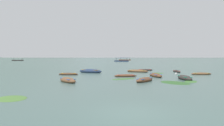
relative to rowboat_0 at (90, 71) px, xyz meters
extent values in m
plane|color=#425B56|center=(4.34, 1474.50, -0.27)|extent=(6000.00, 6000.00, 0.00)
cone|color=slate|center=(-761.95, 2165.26, 132.34)|extent=(1011.73, 1011.73, 265.20)
cone|color=slate|center=(-90.57, 2138.98, 178.41)|extent=(1243.87, 1243.87, 357.36)
cone|color=slate|center=(905.68, 2059.64, 119.39)|extent=(594.70, 594.70, 239.32)
ellipsoid|color=navy|center=(0.00, 0.00, -0.01)|extent=(4.66, 3.03, 0.86)
cube|color=orange|center=(0.00, 0.00, 0.25)|extent=(3.36, 2.18, 0.05)
cube|color=navy|center=(0.00, 0.00, 0.30)|extent=(0.45, 0.94, 0.04)
ellipsoid|color=brown|center=(5.74, -7.25, -0.14)|extent=(3.38, 1.11, 0.43)
cube|color=#B22D28|center=(5.74, -7.25, -0.01)|extent=(2.44, 0.80, 0.05)
cube|color=brown|center=(5.74, -7.25, 0.04)|extent=(0.12, 0.60, 0.04)
ellipsoid|color=brown|center=(7.46, -12.73, -0.09)|extent=(3.09, 3.47, 0.59)
cube|color=#28519E|center=(7.46, -12.73, 0.09)|extent=(2.23, 2.50, 0.05)
cube|color=brown|center=(7.46, -12.73, 0.14)|extent=(0.66, 0.55, 0.04)
ellipsoid|color=#4C3323|center=(-3.19, -4.24, -0.14)|extent=(3.25, 1.17, 0.43)
cube|color=orange|center=(-3.19, -4.24, -0.01)|extent=(2.34, 0.84, 0.05)
cube|color=#4C3323|center=(-3.19, -4.24, 0.04)|extent=(0.13, 0.62, 0.04)
ellipsoid|color=#2D2826|center=(16.32, 0.81, -0.13)|extent=(1.13, 3.52, 0.46)
cube|color=#B22D28|center=(16.32, 0.81, 0.01)|extent=(0.81, 2.54, 0.05)
cube|color=#2D2826|center=(16.32, 0.81, 0.06)|extent=(0.62, 0.12, 0.04)
ellipsoid|color=#2D2826|center=(11.06, 5.12, -0.14)|extent=(3.56, 1.25, 0.41)
cube|color=#B22D28|center=(11.06, 5.12, -0.02)|extent=(2.56, 0.90, 0.05)
cube|color=#2D2826|center=(11.06, 5.12, 0.03)|extent=(0.14, 0.61, 0.04)
ellipsoid|color=brown|center=(18.42, -4.43, -0.13)|extent=(3.39, 0.98, 0.44)
cube|color=olive|center=(18.42, -4.43, 0.00)|extent=(2.44, 0.71, 0.05)
cube|color=brown|center=(18.42, -4.43, 0.05)|extent=(0.09, 0.62, 0.04)
ellipsoid|color=#2D2826|center=(12.97, -10.99, -0.06)|extent=(1.31, 3.87, 0.68)
cube|color=#197A56|center=(12.97, -10.99, 0.14)|extent=(0.95, 2.79, 0.05)
cube|color=#2D2826|center=(12.97, -10.99, 0.19)|extent=(0.81, 0.11, 0.04)
ellipsoid|color=brown|center=(8.85, 1.13, -0.08)|extent=(4.32, 3.17, 0.61)
cube|color=olive|center=(8.85, 1.13, 0.10)|extent=(3.11, 2.28, 0.05)
cube|color=brown|center=(8.85, 1.13, 0.15)|extent=(0.49, 0.79, 0.04)
ellipsoid|color=brown|center=(-1.52, -13.02, -0.07)|extent=(2.95, 3.56, 0.66)
cube|color=#28519E|center=(-1.52, -13.02, 0.13)|extent=(2.12, 2.57, 0.05)
cube|color=brown|center=(-1.52, -13.02, 0.18)|extent=(0.71, 0.52, 0.04)
ellipsoid|color=brown|center=(10.25, -7.01, -0.09)|extent=(1.57, 4.31, 0.59)
cube|color=#28519E|center=(10.25, -7.01, 0.09)|extent=(1.13, 3.10, 0.05)
cube|color=brown|center=(10.25, -7.01, 0.14)|extent=(0.88, 0.14, 0.04)
cube|color=brown|center=(19.00, 131.58, 0.00)|extent=(10.78, 4.90, 0.90)
cylinder|color=#4C4742|center=(14.90, 131.08, 1.13)|extent=(0.10, 0.10, 1.80)
cylinder|color=#4C4742|center=(15.32, 133.44, 1.13)|extent=(0.10, 0.10, 1.80)
cylinder|color=#4C4742|center=(22.69, 129.72, 1.13)|extent=(0.10, 0.10, 1.80)
cylinder|color=#4C4742|center=(23.10, 132.08, 1.13)|extent=(0.10, 0.10, 1.80)
cube|color=#334C75|center=(19.00, 131.58, 2.03)|extent=(9.06, 4.11, 0.12)
cube|color=#2D2826|center=(-65.69, 114.00, 0.00)|extent=(8.04, 4.11, 0.90)
cylinder|color=#4C4742|center=(-68.45, 112.44, 1.13)|extent=(0.10, 0.10, 1.80)
cylinder|color=#4C4742|center=(-68.75, 114.84, 1.13)|extent=(0.10, 0.10, 1.80)
cylinder|color=#4C4742|center=(-62.64, 113.17, 1.13)|extent=(0.10, 0.10, 1.80)
cylinder|color=#4C4742|center=(-62.94, 115.56, 1.13)|extent=(0.10, 0.10, 1.80)
cube|color=beige|center=(-65.69, 114.00, 2.03)|extent=(6.76, 3.46, 0.12)
cube|color=navy|center=(12.39, 85.91, 0.00)|extent=(9.21, 4.67, 0.90)
cylinder|color=#4C4742|center=(15.89, 86.18, 1.13)|extent=(0.10, 0.10, 1.80)
cylinder|color=#4C4742|center=(15.42, 84.14, 1.13)|extent=(0.10, 0.10, 1.80)
cylinder|color=#4C4742|center=(9.36, 87.69, 1.13)|extent=(0.10, 0.10, 1.80)
cylinder|color=#4C4742|center=(8.89, 85.64, 1.13)|extent=(0.10, 0.10, 1.80)
cube|color=#334C75|center=(12.39, 85.91, 2.03)|extent=(7.74, 3.92, 0.12)
sphere|color=silver|center=(14.61, -3.52, -0.19)|extent=(0.38, 0.38, 0.38)
cylinder|color=black|center=(14.61, -3.52, 0.16)|extent=(0.06, 0.06, 0.69)
ellipsoid|color=#38662D|center=(12.80, -13.17, -0.27)|extent=(2.41, 2.70, 0.14)
ellipsoid|color=#2D5628|center=(10.62, -14.05, -0.27)|extent=(4.01, 4.40, 0.14)
ellipsoid|color=#38662D|center=(12.12, -1.38, -0.27)|extent=(2.56, 2.51, 0.14)
ellipsoid|color=#477033|center=(-3.63, -21.78, -0.27)|extent=(3.05, 2.99, 0.14)
ellipsoid|color=#38662D|center=(5.18, -10.26, -0.27)|extent=(3.62, 2.53, 0.14)
camera|label=1|loc=(2.98, -35.05, 2.61)|focal=30.59mm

